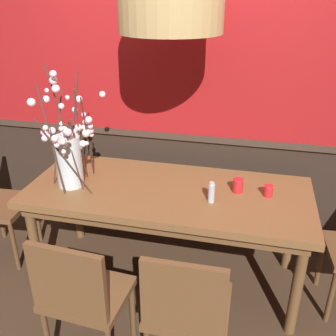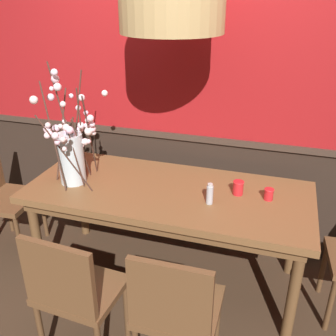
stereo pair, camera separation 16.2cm
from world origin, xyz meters
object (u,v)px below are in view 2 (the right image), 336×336
chair_far_side_left (165,170)px  chair_near_side_left (73,290)px  dining_table (168,200)px  condiment_bottle (210,194)px  candle_holder_nearer_edge (269,194)px  pendant_lamp (172,7)px  candle_holder_nearer_center (238,188)px  chair_near_side_right (176,309)px  vase_with_blossoms (71,153)px

chair_far_side_left → chair_near_side_left: size_ratio=0.99×
dining_table → chair_far_side_left: (-0.29, 0.82, -0.18)m
condiment_bottle → candle_holder_nearer_edge: bearing=24.6°
chair_far_side_left → pendant_lamp: bearing=-68.7°
chair_near_side_left → candle_holder_nearer_edge: size_ratio=11.39×
dining_table → candle_holder_nearer_center: candle_holder_nearer_center is taller
chair_near_side_right → candle_holder_nearer_center: size_ratio=9.24×
candle_holder_nearer_edge → condiment_bottle: size_ratio=0.55×
candle_holder_nearer_edge → condiment_bottle: condiment_bottle is taller
dining_table → chair_near_side_left: chair_near_side_left is taller
chair_far_side_left → vase_with_blossoms: bearing=-113.4°
chair_far_side_left → chair_near_side_right: size_ratio=0.98×
dining_table → pendant_lamp: pendant_lamp is taller
pendant_lamp → vase_with_blossoms: bearing=-164.0°
candle_holder_nearer_edge → pendant_lamp: (-0.69, 0.03, 1.14)m
vase_with_blossoms → candle_holder_nearer_center: vase_with_blossoms is taller
condiment_bottle → pendant_lamp: size_ratio=0.15×
candle_holder_nearer_edge → pendant_lamp: bearing=177.3°
condiment_bottle → pendant_lamp: (-0.32, 0.20, 1.11)m
vase_with_blossoms → pendant_lamp: (0.68, 0.19, 0.95)m
vase_with_blossoms → pendant_lamp: size_ratio=0.88×
dining_table → pendant_lamp: 1.27m
candle_holder_nearer_center → pendant_lamp: pendant_lamp is taller
chair_near_side_left → candle_holder_nearer_edge: (0.97, 0.91, 0.29)m
dining_table → chair_far_side_left: chair_far_side_left is taller
chair_near_side_right → candle_holder_nearer_edge: 1.00m
chair_near_side_left → candle_holder_nearer_edge: bearing=43.0°
chair_near_side_left → pendant_lamp: 1.74m
condiment_bottle → dining_table: bearing=161.9°
chair_far_side_left → chair_near_side_left: chair_near_side_left is taller
dining_table → candle_holder_nearer_edge: (0.68, 0.06, 0.13)m
vase_with_blossoms → candle_holder_nearer_edge: bearing=6.8°
chair_near_side_right → vase_with_blossoms: (-0.98, 0.71, 0.48)m
chair_far_side_left → candle_holder_nearer_center: (0.76, -0.74, 0.32)m
chair_near_side_right → vase_with_blossoms: bearing=144.0°
chair_near_side_left → condiment_bottle: condiment_bottle is taller
chair_near_side_left → pendant_lamp: pendant_lamp is taller
dining_table → chair_near_side_right: (0.29, -0.81, -0.17)m
chair_far_side_left → dining_table: bearing=-70.7°
chair_near_side_left → pendant_lamp: bearing=73.1°
candle_holder_nearer_edge → chair_far_side_left: bearing=142.1°
condiment_bottle → pendant_lamp: bearing=148.1°
candle_holder_nearer_center → candle_holder_nearer_edge: bearing=-3.5°
vase_with_blossoms → condiment_bottle: 1.01m
dining_table → vase_with_blossoms: (-0.68, -0.10, 0.32)m
candle_holder_nearer_center → pendant_lamp: bearing=177.6°
dining_table → pendant_lamp: size_ratio=2.01×
candle_holder_nearer_center → candle_holder_nearer_edge: (0.21, -0.01, -0.01)m
dining_table → pendant_lamp: (-0.01, 0.10, 1.27)m
chair_far_side_left → candle_holder_nearer_edge: size_ratio=11.23×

